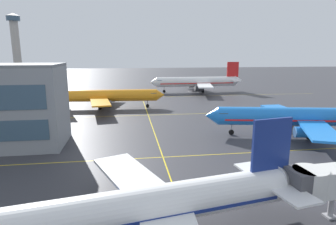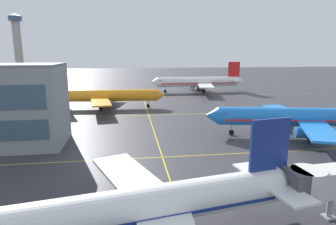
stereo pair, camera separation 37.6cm
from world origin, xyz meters
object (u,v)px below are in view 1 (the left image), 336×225
at_px(airliner_third_row, 105,96).
at_px(control_tower, 15,41).
at_px(airliner_front_gate, 143,207).
at_px(airliner_second_row, 298,117).
at_px(airliner_far_left_stand, 198,82).

xyz_separation_m(airliner_third_row, control_tower, (-66.67, 121.97, 20.36)).
bearing_deg(airliner_third_row, airliner_front_gate, -83.23).
height_order(airliner_front_gate, airliner_third_row, airliner_third_row).
relative_size(airliner_front_gate, airliner_second_row, 0.92).
height_order(airliner_front_gate, airliner_second_row, airliner_second_row).
relative_size(airliner_second_row, airliner_third_row, 1.03).
relative_size(airliner_second_row, airliner_far_left_stand, 0.91).
bearing_deg(airliner_front_gate, control_tower, 111.68).
bearing_deg(airliner_third_row, airliner_second_row, -41.19).
distance_m(airliner_front_gate, control_tower, 202.49).
distance_m(airliner_second_row, airliner_far_left_stand, 67.46).
distance_m(airliner_third_row, airliner_far_left_stand, 48.47).
bearing_deg(airliner_second_row, control_tower, 124.28).
bearing_deg(airliner_far_left_stand, airliner_front_gate, -106.66).
relative_size(airliner_second_row, control_tower, 0.88).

